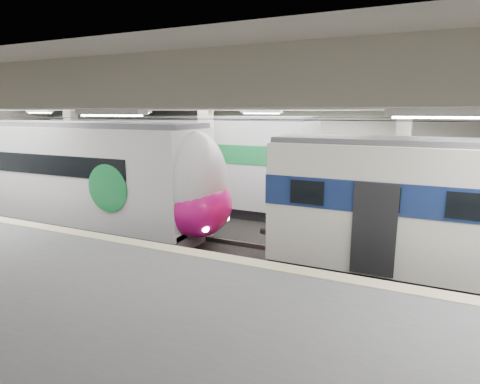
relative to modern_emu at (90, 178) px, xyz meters
The scene contains 3 objects.
station_hall 7.19m from the modern_emu, 14.13° to the right, with size 36.00×24.00×5.75m.
modern_emu is the anchor object (origin of this frame).
far_train 5.53m from the modern_emu, 84.81° to the left, with size 14.96×3.23×4.73m.
Camera 1 is at (5.80, -12.30, 4.97)m, focal length 30.00 mm.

